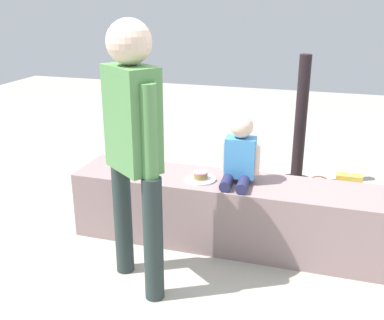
# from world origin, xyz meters

# --- Properties ---
(ground_plane) EXTENTS (12.00, 12.00, 0.00)m
(ground_plane) POSITION_xyz_m (0.00, 0.00, 0.00)
(ground_plane) COLOR #A5A193
(concrete_ledge) EXTENTS (2.60, 0.47, 0.50)m
(concrete_ledge) POSITION_xyz_m (0.00, 0.00, 0.25)
(concrete_ledge) COLOR gray
(concrete_ledge) RESTS_ON ground_plane
(child_seated) EXTENTS (0.28, 0.32, 0.48)m
(child_seated) POSITION_xyz_m (-0.10, -0.01, 0.71)
(child_seated) COLOR #24254D
(child_seated) RESTS_ON concrete_ledge
(adult_standing) EXTENTS (0.41, 0.36, 1.63)m
(adult_standing) POSITION_xyz_m (-0.59, -0.67, 0.98)
(adult_standing) COLOR #253230
(adult_standing) RESTS_ON ground_plane
(cake_plate) EXTENTS (0.22, 0.22, 0.07)m
(cake_plate) POSITION_xyz_m (-0.36, -0.05, 0.52)
(cake_plate) COLOR white
(cake_plate) RESTS_ON concrete_ledge
(gift_bag) EXTENTS (0.22, 0.10, 0.31)m
(gift_bag) POSITION_xyz_m (0.69, 1.00, 0.13)
(gift_bag) COLOR gold
(gift_bag) RESTS_ON ground_plane
(railing_post) EXTENTS (0.36, 0.36, 1.25)m
(railing_post) POSITION_xyz_m (0.22, 1.28, 0.48)
(railing_post) COLOR black
(railing_post) RESTS_ON ground_plane
(water_bottle_near_gift) EXTENTS (0.06, 0.06, 0.21)m
(water_bottle_near_gift) POSITION_xyz_m (-0.27, 1.05, 0.10)
(water_bottle_near_gift) COLOR silver
(water_bottle_near_gift) RESTS_ON ground_plane
(party_cup_red) EXTENTS (0.09, 0.09, 0.10)m
(party_cup_red) POSITION_xyz_m (-0.83, 0.48, 0.05)
(party_cup_red) COLOR red
(party_cup_red) RESTS_ON ground_plane
(cake_box_white) EXTENTS (0.34, 0.34, 0.10)m
(cake_box_white) POSITION_xyz_m (0.26, 0.41, 0.05)
(cake_box_white) COLOR white
(cake_box_white) RESTS_ON ground_plane
(handbag_black_leather) EXTENTS (0.26, 0.14, 0.30)m
(handbag_black_leather) POSITION_xyz_m (-0.35, 1.31, 0.11)
(handbag_black_leather) COLOR black
(handbag_black_leather) RESTS_ON ground_plane
(handbag_brown_canvas) EXTENTS (0.32, 0.12, 0.32)m
(handbag_brown_canvas) POSITION_xyz_m (0.44, 0.75, 0.11)
(handbag_brown_canvas) COLOR brown
(handbag_brown_canvas) RESTS_ON ground_plane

